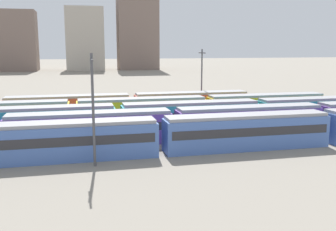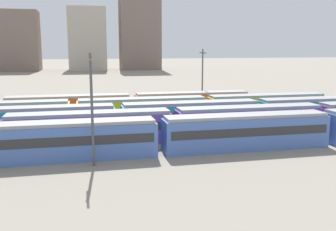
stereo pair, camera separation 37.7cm
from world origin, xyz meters
name	(u,v)px [view 1 (the left image)]	position (x,y,z in m)	size (l,w,h in m)	color
train_track_0	(160,136)	(20.44, 0.00, 1.90)	(74.70, 3.06, 3.75)	#4C70BC
train_track_1	(318,118)	(42.01, 5.20, 1.90)	(112.50, 3.06, 3.75)	#6B429E
train_track_2	(191,116)	(26.70, 10.40, 1.90)	(93.60, 3.06, 3.75)	teal
train_track_3	(142,111)	(21.16, 15.60, 1.90)	(55.80, 3.06, 3.75)	yellow
train_track_4	(69,108)	(11.01, 20.80, 1.90)	(55.80, 3.06, 3.75)	#BC4C38
catenary_pole_0	(93,105)	(13.72, -2.73, 5.68)	(0.24, 3.20, 10.26)	#4C4C51
catenary_pole_1	(202,78)	(32.46, 23.73, 5.74)	(0.24, 3.20, 10.38)	#4C4C51
distant_building_1	(8,41)	(-16.68, 148.41, 13.21)	(24.32, 15.01, 26.41)	#7A665B
distant_building_2	(85,39)	(16.37, 148.41, 14.14)	(16.88, 15.74, 28.28)	#B2A899
distant_building_3	(137,22)	(40.91, 148.41, 22.17)	(18.59, 12.84, 44.33)	#7A665B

